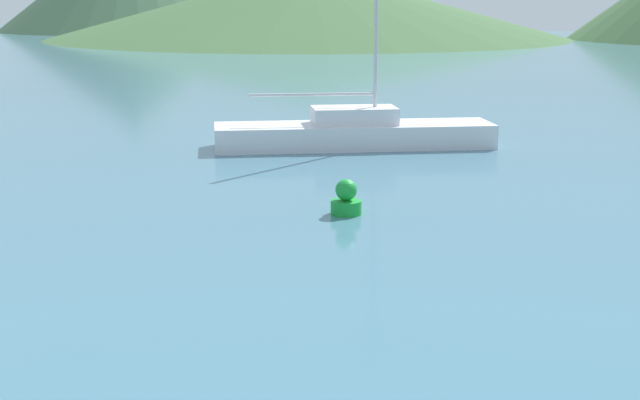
# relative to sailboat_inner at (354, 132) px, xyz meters

# --- Properties ---
(sailboat_inner) EXTENTS (8.45, 5.34, 7.25)m
(sailboat_inner) POSITION_rel_sailboat_inner_xyz_m (0.00, 0.00, 0.00)
(sailboat_inner) COLOR silver
(sailboat_inner) RESTS_ON ground_plane
(buoy_marker) EXTENTS (0.66, 0.66, 0.76)m
(buoy_marker) POSITION_rel_sailboat_inner_xyz_m (2.21, -8.23, -0.16)
(buoy_marker) COLOR green
(buoy_marker) RESTS_ON ground_plane
(hill_central) EXTENTS (55.68, 55.68, 7.44)m
(hill_central) POSITION_rel_sailboat_inner_xyz_m (-24.56, 66.86, 3.25)
(hill_central) COLOR #3D6038
(hill_central) RESTS_ON ground_plane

